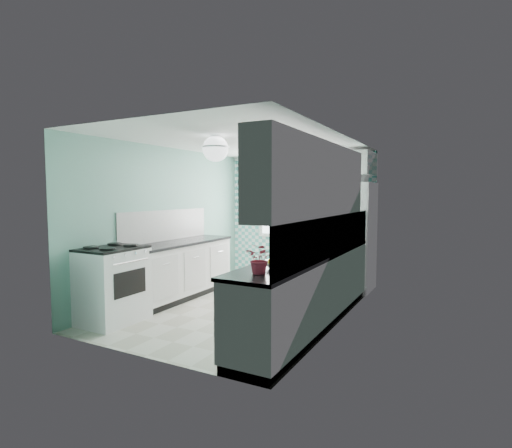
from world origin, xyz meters
The scene contains 26 objects.
floor centered at (0.00, 0.00, -0.01)m, with size 3.00×4.40×0.02m, color silver.
ceiling centered at (0.00, 0.00, 2.51)m, with size 3.00×4.40×0.02m, color white.
wall_back centered at (0.00, 2.21, 1.25)m, with size 3.00×0.02×2.50m, color #6EA796.
wall_front centered at (0.00, -2.21, 1.25)m, with size 3.00×0.02×2.50m, color #6EA796.
wall_left centered at (-1.51, 0.00, 1.25)m, with size 0.02×4.40×2.50m, color #6EA796.
wall_right centered at (1.51, 0.00, 1.25)m, with size 0.02×4.40×2.50m, color #6EA796.
accent_wall centered at (0.00, 2.19, 1.25)m, with size 3.00×0.01×2.50m, color #50AFA9.
window centered at (-0.35, 2.16, 1.55)m, with size 1.04×0.05×1.44m.
backsplash_right centered at (1.49, -0.40, 1.20)m, with size 0.02×3.60×0.51m, color white.
backsplash_left centered at (-1.49, -0.07, 1.20)m, with size 0.02×2.15×0.51m, color white.
upper_cabinets_right centered at (1.33, -0.60, 1.90)m, with size 0.33×3.20×0.90m, color white.
upper_cabinet_fridge centered at (1.30, 1.83, 2.25)m, with size 0.40×0.74×0.40m, color white.
ceiling_light centered at (0.00, -0.80, 2.32)m, with size 0.34×0.34×0.35m.
base_cabinets_right centered at (1.20, -0.40, 0.45)m, with size 0.60×3.60×0.90m, color white.
countertop_right centered at (1.19, -0.40, 0.92)m, with size 0.63×3.60×0.04m, color black.
base_cabinets_left centered at (-1.20, -0.07, 0.45)m, with size 0.60×2.15×0.90m, color white.
countertop_left centered at (-1.19, -0.07, 0.92)m, with size 0.63×2.15×0.04m, color black.
fridge centered at (1.11, 1.82, 0.96)m, with size 0.84×0.83×1.92m.
stove centered at (-1.20, -1.51, 0.52)m, with size 0.66×0.83×1.00m.
sink centered at (1.20, 0.46, 0.93)m, with size 0.49×0.41×0.53m.
rug centered at (0.32, 0.20, 0.01)m, with size 0.78×1.11×0.02m, color maroon.
dish_towel centered at (0.89, 0.26, 0.48)m, with size 0.01×0.22×0.34m, color #63BAAC.
fruit_bowl centered at (1.20, -1.46, 0.97)m, with size 0.25×0.25×0.06m, color white.
potted_plant centered at (1.20, -1.83, 1.09)m, with size 0.27×0.24×0.30m, color #A5051B.
soap_bottle centered at (1.25, 0.83, 1.03)m, with size 0.08×0.08×0.18m, color #A5BFCA.
microwave centered at (1.11, 1.82, 2.08)m, with size 0.59×0.40×0.33m, color white.
Camera 1 is at (2.98, -5.26, 1.73)m, focal length 28.00 mm.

